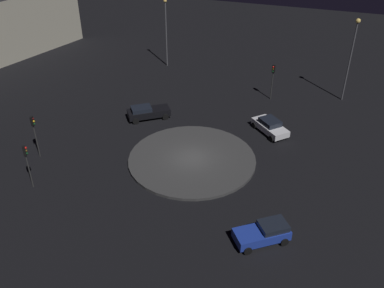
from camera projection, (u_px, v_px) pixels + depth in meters
name	position (u px, v px, depth m)	size (l,w,h in m)	color
ground_plane	(192.00, 160.00, 39.56)	(116.53, 116.53, 0.00)	black
roundabout_island	(192.00, 159.00, 39.48)	(11.88, 11.88, 0.26)	#383838
car_white	(270.00, 126.00, 43.41)	(4.24, 4.31, 1.48)	white
car_blue	(264.00, 233.00, 30.45)	(3.75, 4.23, 1.47)	#1E38A5
car_black	(148.00, 112.00, 45.95)	(4.06, 4.66, 1.49)	black
traffic_light_north	(34.00, 129.00, 38.50)	(0.35, 0.39, 4.25)	#2D2D2D
traffic_light_east	(273.00, 75.00, 48.74)	(0.39, 0.35, 4.27)	#2D2D2D
traffic_light_northwest	(27.00, 158.00, 34.62)	(0.37, 0.39, 4.12)	#2D2D2D
streetlamp_southeast	(352.00, 50.00, 46.93)	(0.53, 0.53, 9.62)	#4C4C51
streetlamp_northeast	(166.00, 27.00, 56.36)	(0.45, 0.45, 9.07)	#4C4C51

